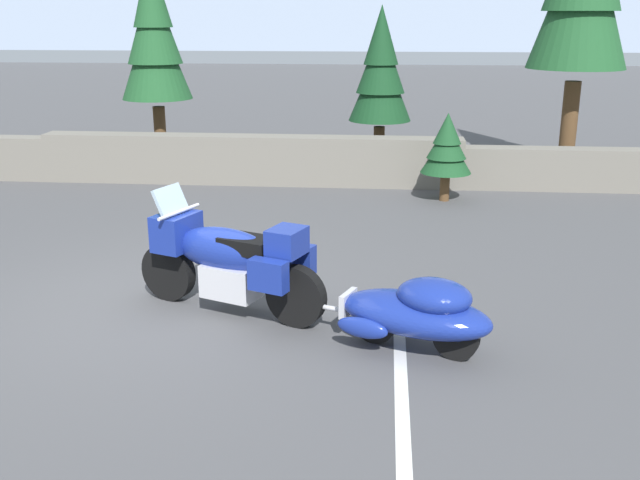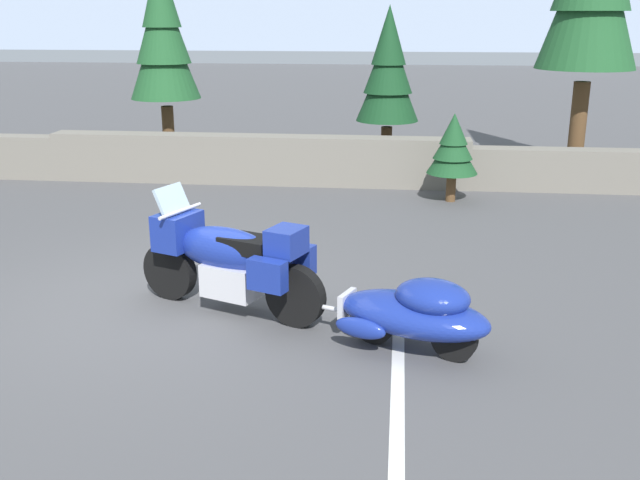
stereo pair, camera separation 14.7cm
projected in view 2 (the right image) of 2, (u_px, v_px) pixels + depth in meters
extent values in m
plane|color=#4C4C4F|center=(156.00, 304.00, 8.20)|extent=(80.00, 80.00, 0.00)
cube|color=slate|center=(258.00, 159.00, 13.91)|extent=(8.00, 0.53, 0.92)
cylinder|color=black|center=(170.00, 271.00, 8.30)|extent=(0.67, 0.37, 0.66)
cylinder|color=black|center=(295.00, 296.00, 7.56)|extent=(0.67, 0.37, 0.66)
cube|color=silver|center=(233.00, 279.00, 7.90)|extent=(0.72, 0.63, 0.36)
ellipsoid|color=navy|center=(225.00, 249.00, 7.84)|extent=(1.28, 0.85, 0.48)
cube|color=navy|center=(178.00, 231.00, 8.09)|extent=(0.53, 0.62, 0.40)
cube|color=#9EB7C6|center=(172.00, 201.00, 8.01)|extent=(0.34, 0.48, 0.34)
cube|color=black|center=(248.00, 244.00, 7.68)|extent=(0.65, 0.54, 0.16)
cube|color=navy|center=(286.00, 241.00, 7.44)|extent=(0.45, 0.49, 0.28)
cube|color=navy|center=(267.00, 275.00, 7.29)|extent=(0.43, 0.30, 0.32)
cube|color=navy|center=(297.00, 258.00, 7.79)|extent=(0.43, 0.30, 0.32)
cylinder|color=silver|center=(180.00, 211.00, 7.99)|extent=(0.30, 0.67, 0.04)
cylinder|color=silver|center=(172.00, 251.00, 8.20)|extent=(0.26, 0.16, 0.54)
cylinder|color=black|center=(374.00, 322.00, 7.20)|extent=(0.45, 0.26, 0.44)
cylinder|color=black|center=(454.00, 339.00, 6.83)|extent=(0.45, 0.26, 0.44)
ellipsoid|color=navy|center=(414.00, 315.00, 6.97)|extent=(1.65, 1.19, 0.40)
ellipsoid|color=navy|center=(433.00, 297.00, 6.82)|extent=(0.88, 0.79, 0.32)
cube|color=silver|center=(347.00, 303.00, 7.29)|extent=(0.17, 0.32, 0.24)
ellipsoid|color=navy|center=(360.00, 328.00, 6.91)|extent=(0.53, 0.32, 0.20)
ellipsoid|color=navy|center=(387.00, 305.00, 7.45)|extent=(0.53, 0.32, 0.20)
cylinder|color=silver|center=(313.00, 305.00, 7.49)|extent=(0.67, 0.31, 0.05)
cylinder|color=brown|center=(577.00, 129.00, 14.44)|extent=(0.32, 0.32, 1.86)
cylinder|color=brown|center=(386.00, 150.00, 14.76)|extent=(0.22, 0.22, 0.95)
cone|color=#143D1E|center=(388.00, 82.00, 14.35)|extent=(1.24, 1.24, 1.51)
cone|color=#143D1E|center=(389.00, 59.00, 14.22)|extent=(0.96, 0.96, 1.32)
cone|color=#143D1E|center=(389.00, 35.00, 14.08)|extent=(0.68, 0.68, 1.13)
cylinder|color=brown|center=(169.00, 136.00, 15.59)|extent=(0.25, 0.25, 1.25)
cone|color=#1E5128|center=(163.00, 50.00, 15.05)|extent=(1.46, 1.46, 1.98)
cone|color=#1E5128|center=(162.00, 20.00, 14.88)|extent=(1.13, 1.13, 1.73)
cylinder|color=brown|center=(451.00, 189.00, 12.64)|extent=(0.17, 0.17, 0.44)
cone|color=#194723|center=(453.00, 153.00, 12.45)|extent=(0.87, 0.87, 0.70)
cone|color=#194723|center=(453.00, 141.00, 12.39)|extent=(0.68, 0.68, 0.61)
cone|color=#194723|center=(454.00, 129.00, 12.33)|extent=(0.48, 0.48, 0.52)
cube|color=silver|center=(398.00, 381.00, 6.50)|extent=(0.12, 3.60, 0.01)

